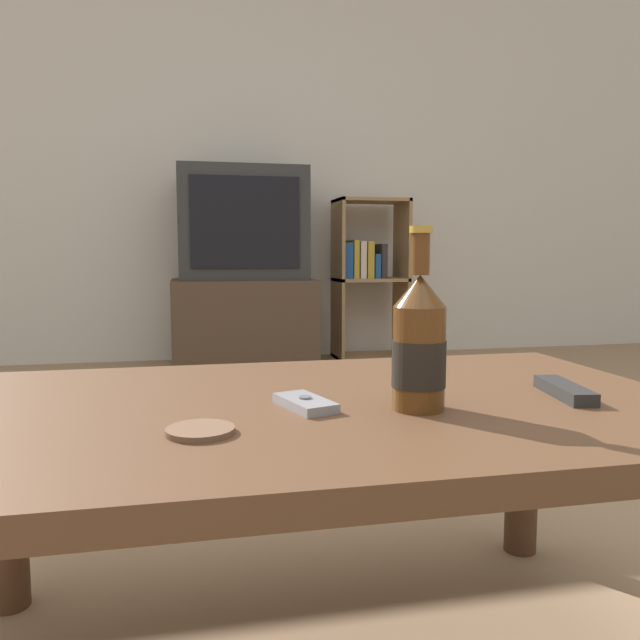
{
  "coord_description": "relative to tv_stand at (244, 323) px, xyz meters",
  "views": [
    {
      "loc": [
        -0.19,
        -0.91,
        0.66
      ],
      "look_at": [
        0.05,
        0.22,
        0.54
      ],
      "focal_mm": 35.0,
      "sensor_mm": 36.0,
      "label": 1
    }
  ],
  "objects": [
    {
      "name": "back_wall",
      "position": [
        -0.13,
        0.32,
        1.05
      ],
      "size": [
        8.0,
        0.05,
        2.6
      ],
      "color": "beige",
      "rests_on": "ground_plane"
    },
    {
      "name": "coffee_table",
      "position": [
        -0.13,
        -2.7,
        0.12
      ],
      "size": [
        1.17,
        0.7,
        0.44
      ],
      "color": "brown",
      "rests_on": "ground_plane"
    },
    {
      "name": "tv_stand",
      "position": [
        0.0,
        0.0,
        0.0
      ],
      "size": [
        0.81,
        0.5,
        0.51
      ],
      "color": "#4C3828",
      "rests_on": "ground_plane"
    },
    {
      "name": "television",
      "position": [
        -0.0,
        -0.0,
        0.57
      ],
      "size": [
        0.72,
        0.4,
        0.63
      ],
      "color": "#2D2D2D",
      "rests_on": "tv_stand"
    },
    {
      "name": "bookshelf",
      "position": [
        0.78,
        0.11,
        0.28
      ],
      "size": [
        0.43,
        0.3,
        0.99
      ],
      "color": "#99754C",
      "rests_on": "ground_plane"
    },
    {
      "name": "beer_bottle",
      "position": [
        0.0,
        -2.78,
        0.28
      ],
      "size": [
        0.08,
        0.08,
        0.26
      ],
      "color": "#563314",
      "rests_on": "coffee_table"
    },
    {
      "name": "cell_phone",
      "position": [
        -0.16,
        -2.74,
        0.19
      ],
      "size": [
        0.08,
        0.12,
        0.02
      ],
      "rotation": [
        0.0,
        0.0,
        0.3
      ],
      "color": "gray",
      "rests_on": "coffee_table"
    },
    {
      "name": "remote_control",
      "position": [
        0.26,
        -2.75,
        0.19
      ],
      "size": [
        0.06,
        0.16,
        0.02
      ],
      "rotation": [
        0.0,
        0.0,
        -0.16
      ],
      "color": "#282828",
      "rests_on": "coffee_table"
    },
    {
      "name": "coaster",
      "position": [
        -0.31,
        -2.84,
        0.19
      ],
      "size": [
        0.09,
        0.09,
        0.01
      ],
      "color": "brown",
      "rests_on": "coffee_table"
    }
  ]
}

